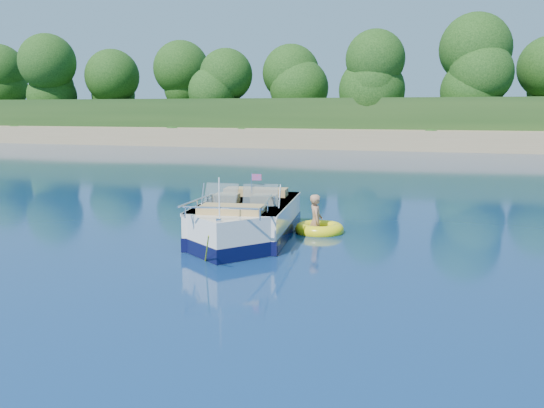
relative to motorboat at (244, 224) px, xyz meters
The scene contains 6 objects.
ground 1.97m from the motorboat, 67.29° to the right, with size 160.00×160.00×0.00m, color #0A2246.
shoreline 62.00m from the motorboat, 89.31° to the left, with size 170.00×59.00×6.00m.
treeline 39.58m from the motorboat, 88.85° to the left, with size 150.00×7.12×8.19m.
motorboat is the anchor object (origin of this frame).
tow_tube 2.05m from the motorboat, 42.10° to the left, with size 1.54×1.54×0.32m.
boy 1.99m from the motorboat, 43.49° to the left, with size 0.51×0.34×1.41m, color tan.
Camera 1 is at (4.25, -11.42, 3.06)m, focal length 40.00 mm.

